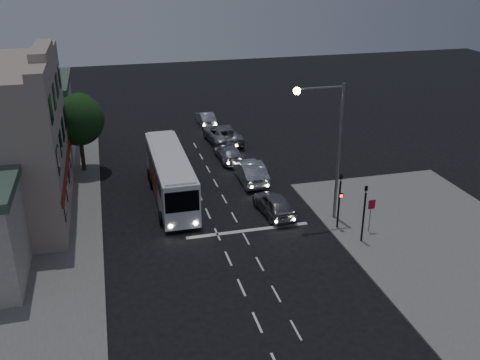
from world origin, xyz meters
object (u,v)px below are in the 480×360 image
object	(u,v)px
car_suv	(274,204)
car_sedan_a	(250,171)
car_extra	(206,119)
street_tree	(78,118)
car_sedan_b	(229,153)
car_sedan_c	(222,134)
traffic_signal_side	(365,207)
regulatory_sign	(371,210)
tour_bus	(170,175)
streetlight	(330,137)
traffic_signal_main	(340,195)

from	to	relation	value
car_suv	car_sedan_a	bearing A→B (deg)	-95.27
car_extra	street_tree	world-z (taller)	street_tree
car_sedan_b	street_tree	size ratio (longest dim) A/B	0.73
car_sedan_c	car_extra	bearing A→B (deg)	-89.36
traffic_signal_side	regulatory_sign	xyz separation A→B (m)	(1.00, 0.96, -0.82)
tour_bus	regulatory_sign	xyz separation A→B (m)	(11.36, -8.31, -0.25)
tour_bus	traffic_signal_side	size ratio (longest dim) A/B	2.72
car_sedan_a	car_sedan_c	world-z (taller)	car_sedan_a
car_sedan_b	traffic_signal_side	size ratio (longest dim) A/B	1.11
car_sedan_c	streetlight	xyz separation A→B (m)	(3.12, -16.99, 4.91)
regulatory_sign	car_sedan_a	bearing A→B (deg)	116.80
car_sedan_c	car_extra	xyz separation A→B (m)	(-0.41, 5.83, -0.15)
car_sedan_c	car_extra	distance (m)	5.84
car_suv	tour_bus	bearing A→B (deg)	-39.39
car_extra	car_sedan_b	bearing A→B (deg)	88.49
streetlight	car_sedan_b	bearing A→B (deg)	106.36
car_suv	streetlight	bearing A→B (deg)	146.51
car_extra	street_tree	size ratio (longest dim) A/B	0.66
tour_bus	car_sedan_c	world-z (taller)	tour_bus
car_suv	regulatory_sign	distance (m)	6.46
tour_bus	street_tree	size ratio (longest dim) A/B	1.80
car_sedan_b	traffic_signal_side	world-z (taller)	traffic_signal_side
car_sedan_b	traffic_signal_main	distance (m)	14.37
traffic_signal_side	street_tree	world-z (taller)	street_tree
car_sedan_b	streetlight	bearing A→B (deg)	105.13
car_extra	street_tree	distance (m)	16.10
car_sedan_a	traffic_signal_main	world-z (taller)	traffic_signal_main
tour_bus	traffic_signal_main	distance (m)	12.11
traffic_signal_main	car_extra	bearing A→B (deg)	98.87
car_suv	street_tree	world-z (taller)	street_tree
traffic_signal_side	street_tree	xyz separation A→B (m)	(-16.51, 16.22, 2.08)
car_sedan_a	traffic_signal_side	bearing A→B (deg)	111.15
tour_bus	street_tree	bearing A→B (deg)	131.31
car_suv	car_sedan_a	xyz separation A→B (m)	(-0.03, 5.88, 0.08)
tour_bus	car_sedan_b	xyz separation A→B (m)	(5.79, 6.43, -1.18)
car_suv	car_sedan_a	world-z (taller)	car_sedan_a
street_tree	traffic_signal_side	bearing A→B (deg)	-44.50
car_sedan_b	car_sedan_c	xyz separation A→B (m)	(0.50, 4.69, 0.16)
traffic_signal_side	car_sedan_c	bearing A→B (deg)	101.29
car_suv	car_sedan_c	distance (m)	15.39
traffic_signal_side	regulatory_sign	size ratio (longest dim) A/B	1.86
car_suv	street_tree	distance (m)	17.23
tour_bus	car_suv	world-z (taller)	tour_bus
streetlight	street_tree	size ratio (longest dim) A/B	1.45
car_sedan_a	street_tree	world-z (taller)	street_tree
car_suv	car_extra	world-z (taller)	car_suv
car_suv	car_sedan_b	bearing A→B (deg)	-92.43
street_tree	car_suv	bearing A→B (deg)	-41.85
car_sedan_a	car_sedan_c	bearing A→B (deg)	-88.72
tour_bus	car_sedan_a	xyz separation A→B (m)	(6.35, 1.61, -1.01)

